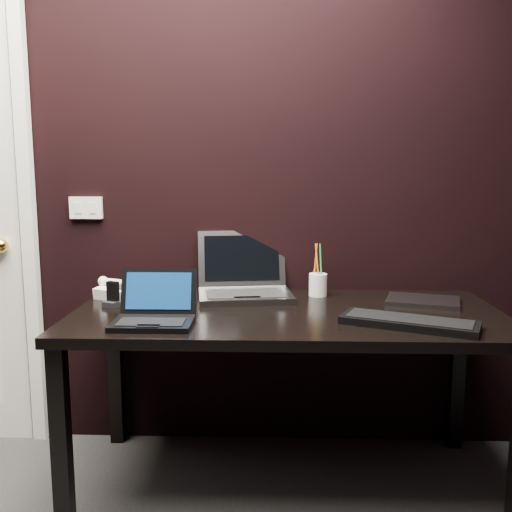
{
  "coord_description": "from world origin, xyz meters",
  "views": [
    {
      "loc": [
        0.25,
        -0.81,
        1.3
      ],
      "look_at": [
        0.18,
        1.35,
        0.97
      ],
      "focal_mm": 40.0,
      "sensor_mm": 36.0,
      "label": 1
    }
  ],
  "objects_px": {
    "desk": "(287,330)",
    "silver_laptop": "(244,285)",
    "mobile_phone": "(112,297)",
    "pen_cup": "(318,284)",
    "ext_keyboard": "(409,322)",
    "netbook": "(154,313)",
    "closed_laptop": "(423,301)",
    "desk_phone": "(119,290)"
  },
  "relations": [
    {
      "from": "silver_laptop",
      "to": "ext_keyboard",
      "type": "relative_size",
      "value": 0.88
    },
    {
      "from": "mobile_phone",
      "to": "ext_keyboard",
      "type": "bearing_deg",
      "value": -12.84
    },
    {
      "from": "closed_laptop",
      "to": "mobile_phone",
      "type": "xyz_separation_m",
      "value": [
        -1.29,
        -0.09,
        0.03
      ]
    },
    {
      "from": "desk",
      "to": "netbook",
      "type": "bearing_deg",
      "value": -157.43
    },
    {
      "from": "netbook",
      "to": "pen_cup",
      "type": "bearing_deg",
      "value": 36.97
    },
    {
      "from": "closed_laptop",
      "to": "ext_keyboard",
      "type": "bearing_deg",
      "value": -111.5
    },
    {
      "from": "mobile_phone",
      "to": "pen_cup",
      "type": "xyz_separation_m",
      "value": [
        0.86,
        0.22,
        0.02
      ]
    },
    {
      "from": "netbook",
      "to": "ext_keyboard",
      "type": "distance_m",
      "value": 0.92
    },
    {
      "from": "netbook",
      "to": "pen_cup",
      "type": "relative_size",
      "value": 1.23
    },
    {
      "from": "silver_laptop",
      "to": "ext_keyboard",
      "type": "xyz_separation_m",
      "value": [
        0.62,
        -0.46,
        -0.04
      ]
    },
    {
      "from": "silver_laptop",
      "to": "desk_phone",
      "type": "bearing_deg",
      "value": -174.99
    },
    {
      "from": "closed_laptop",
      "to": "netbook",
      "type": "bearing_deg",
      "value": -161.97
    },
    {
      "from": "desk",
      "to": "mobile_phone",
      "type": "xyz_separation_m",
      "value": [
        -0.72,
        0.05,
        0.12
      ]
    },
    {
      "from": "closed_laptop",
      "to": "desk",
      "type": "bearing_deg",
      "value": -166.04
    },
    {
      "from": "closed_laptop",
      "to": "mobile_phone",
      "type": "distance_m",
      "value": 1.29
    },
    {
      "from": "silver_laptop",
      "to": "netbook",
      "type": "bearing_deg",
      "value": -123.98
    },
    {
      "from": "desk_phone",
      "to": "pen_cup",
      "type": "relative_size",
      "value": 0.9
    },
    {
      "from": "netbook",
      "to": "mobile_phone",
      "type": "height_order",
      "value": "netbook"
    },
    {
      "from": "netbook",
      "to": "desk_phone",
      "type": "bearing_deg",
      "value": 121.06
    },
    {
      "from": "mobile_phone",
      "to": "desk",
      "type": "bearing_deg",
      "value": -4.12
    },
    {
      "from": "closed_laptop",
      "to": "mobile_phone",
      "type": "bearing_deg",
      "value": -175.98
    },
    {
      "from": "ext_keyboard",
      "to": "closed_laptop",
      "type": "height_order",
      "value": "ext_keyboard"
    },
    {
      "from": "silver_laptop",
      "to": "closed_laptop",
      "type": "relative_size",
      "value": 1.31
    },
    {
      "from": "mobile_phone",
      "to": "desk_phone",
      "type": "bearing_deg",
      "value": 95.73
    },
    {
      "from": "desk_phone",
      "to": "mobile_phone",
      "type": "distance_m",
      "value": 0.15
    },
    {
      "from": "desk",
      "to": "silver_laptop",
      "type": "relative_size",
      "value": 3.82
    },
    {
      "from": "netbook",
      "to": "desk_phone",
      "type": "relative_size",
      "value": 1.37
    },
    {
      "from": "mobile_phone",
      "to": "netbook",
      "type": "bearing_deg",
      "value": -48.13
    },
    {
      "from": "pen_cup",
      "to": "mobile_phone",
      "type": "bearing_deg",
      "value": -165.63
    },
    {
      "from": "silver_laptop",
      "to": "closed_laptop",
      "type": "distance_m",
      "value": 0.76
    },
    {
      "from": "netbook",
      "to": "closed_laptop",
      "type": "xyz_separation_m",
      "value": [
        1.06,
        0.34,
        -0.03
      ]
    },
    {
      "from": "pen_cup",
      "to": "netbook",
      "type": "bearing_deg",
      "value": -143.03
    },
    {
      "from": "netbook",
      "to": "desk",
      "type": "bearing_deg",
      "value": 22.57
    },
    {
      "from": "netbook",
      "to": "closed_laptop",
      "type": "relative_size",
      "value": 0.85
    },
    {
      "from": "closed_laptop",
      "to": "pen_cup",
      "type": "height_order",
      "value": "pen_cup"
    },
    {
      "from": "silver_laptop",
      "to": "ext_keyboard",
      "type": "distance_m",
      "value": 0.77
    },
    {
      "from": "desk",
      "to": "pen_cup",
      "type": "height_order",
      "value": "pen_cup"
    },
    {
      "from": "netbook",
      "to": "silver_laptop",
      "type": "height_order",
      "value": "silver_laptop"
    },
    {
      "from": "desk",
      "to": "ext_keyboard",
      "type": "bearing_deg",
      "value": -25.9
    },
    {
      "from": "netbook",
      "to": "silver_laptop",
      "type": "relative_size",
      "value": 0.65
    },
    {
      "from": "desk_phone",
      "to": "ext_keyboard",
      "type": "bearing_deg",
      "value": -19.45
    },
    {
      "from": "closed_laptop",
      "to": "desk_phone",
      "type": "distance_m",
      "value": 1.3
    }
  ]
}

